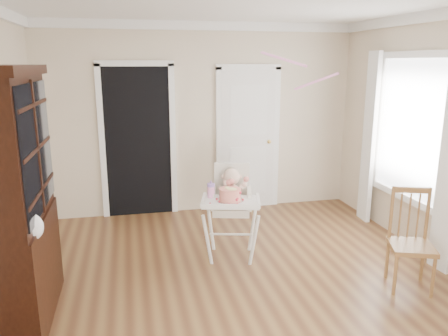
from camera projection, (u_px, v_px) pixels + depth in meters
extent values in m
plane|color=#55321D|center=(246.00, 291.00, 4.22)|extent=(5.00, 5.00, 0.00)
plane|color=beige|center=(201.00, 120.00, 6.27)|extent=(4.50, 0.00, 4.50)
cube|color=black|center=(138.00, 143.00, 6.14)|extent=(0.90, 0.03, 2.10)
cube|color=white|center=(102.00, 144.00, 6.03)|extent=(0.08, 0.05, 2.18)
cube|color=white|center=(173.00, 142.00, 6.23)|extent=(0.08, 0.05, 2.18)
cube|color=white|center=(134.00, 63.00, 5.87)|extent=(1.06, 0.05, 0.08)
cube|color=white|center=(248.00, 140.00, 6.47)|extent=(0.80, 0.05, 2.05)
cube|color=white|center=(219.00, 142.00, 6.38)|extent=(0.08, 0.05, 2.13)
cube|color=white|center=(276.00, 139.00, 6.57)|extent=(0.08, 0.05, 2.13)
sphere|color=gold|center=(269.00, 142.00, 6.51)|extent=(0.06, 0.06, 0.06)
cube|color=white|center=(412.00, 128.00, 5.11)|extent=(0.02, 1.20, 1.60)
cube|color=white|center=(418.00, 54.00, 4.91)|extent=(0.06, 1.36, 0.08)
cube|color=white|center=(369.00, 139.00, 5.90)|extent=(0.08, 0.28, 2.30)
cylinder|color=white|center=(208.00, 241.00, 4.69)|extent=(0.15, 0.11, 0.62)
cylinder|color=white|center=(254.00, 241.00, 4.67)|extent=(0.11, 0.15, 0.62)
cylinder|color=white|center=(210.00, 225.00, 5.14)|extent=(0.11, 0.15, 0.62)
cylinder|color=white|center=(253.00, 226.00, 5.12)|extent=(0.15, 0.11, 0.62)
cylinder|color=white|center=(231.00, 234.00, 4.85)|extent=(0.47, 0.15, 0.02)
cube|color=silver|center=(231.00, 209.00, 4.84)|extent=(0.48, 0.46, 0.08)
cube|color=silver|center=(213.00, 198.00, 4.81)|extent=(0.13, 0.35, 0.19)
cube|color=silver|center=(249.00, 198.00, 4.80)|extent=(0.13, 0.35, 0.19)
cube|color=silver|center=(232.00, 183.00, 4.95)|extent=(0.40, 0.16, 0.46)
cube|color=white|center=(231.00, 202.00, 4.56)|extent=(0.67, 0.55, 0.03)
cube|color=white|center=(230.00, 206.00, 4.35)|extent=(0.57, 0.18, 0.04)
ellipsoid|color=beige|center=(231.00, 195.00, 4.83)|extent=(0.25, 0.22, 0.26)
sphere|color=beige|center=(231.00, 177.00, 4.78)|extent=(0.22, 0.22, 0.18)
sphere|color=red|center=(231.00, 192.00, 4.76)|extent=(0.13, 0.13, 0.13)
sphere|color=red|center=(229.00, 183.00, 4.71)|extent=(0.07, 0.07, 0.07)
sphere|color=red|center=(246.00, 179.00, 4.70)|extent=(0.06, 0.06, 0.06)
cylinder|color=silver|center=(230.00, 200.00, 4.55)|extent=(0.29, 0.29, 0.01)
cylinder|color=#E1274E|center=(230.00, 194.00, 4.54)|extent=(0.22, 0.22, 0.12)
cylinder|color=#F2E08C|center=(232.00, 190.00, 4.50)|extent=(0.10, 0.10, 0.02)
cylinder|color=#F696CB|center=(211.00, 192.00, 4.65)|extent=(0.08, 0.08, 0.12)
cylinder|color=#926BBB|center=(211.00, 185.00, 4.63)|extent=(0.08, 0.08, 0.03)
cone|color=#926BBB|center=(211.00, 181.00, 4.62)|extent=(0.03, 0.03, 0.04)
cube|color=black|center=(20.00, 269.00, 3.70)|extent=(0.49, 1.19, 0.89)
cube|color=black|center=(5.00, 149.00, 3.46)|extent=(0.45, 1.19, 1.19)
cube|color=black|center=(29.00, 156.00, 3.23)|extent=(0.02, 0.51, 1.04)
cube|color=black|center=(44.00, 142.00, 3.79)|extent=(0.02, 0.51, 1.04)
ellipsoid|color=white|center=(30.00, 227.00, 3.30)|extent=(0.20, 0.16, 0.22)
cube|color=brown|center=(411.00, 247.00, 4.20)|extent=(0.51, 0.51, 0.05)
cylinder|color=brown|center=(395.00, 274.00, 4.11)|extent=(0.03, 0.03, 0.42)
cylinder|color=brown|center=(433.00, 277.00, 4.06)|extent=(0.03, 0.03, 0.42)
cylinder|color=brown|center=(387.00, 259.00, 4.43)|extent=(0.03, 0.03, 0.42)
cylinder|color=brown|center=(422.00, 261.00, 4.39)|extent=(0.03, 0.03, 0.42)
cylinder|color=brown|center=(391.00, 213.00, 4.33)|extent=(0.03, 0.03, 0.55)
cylinder|color=brown|center=(427.00, 215.00, 4.28)|extent=(0.03, 0.03, 0.55)
cube|color=brown|center=(412.00, 190.00, 4.25)|extent=(0.35, 0.16, 0.06)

